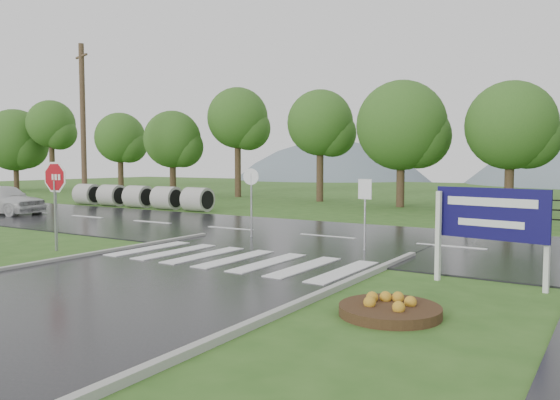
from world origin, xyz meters
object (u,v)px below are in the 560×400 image
Objects in this scene: culvert_pipes at (138,197)px; estate_billboard at (491,219)px; car_white at (3,215)px; stop_sign at (55,185)px.

estate_billboard is (20.07, -9.50, 0.75)m from culvert_pipes.
stop_sign is at bearing -122.72° from car_white.
car_white is at bearing 155.42° from stop_sign.
car_white is at bearing -110.87° from culvert_pipes.
estate_billboard is at bearing 9.83° from stop_sign.
culvert_pipes is at bearing 154.66° from estate_billboard.
culvert_pipes is 2.27× the size of car_white.
stop_sign is at bearing -51.86° from culvert_pipes.
estate_billboard is (11.09, 1.92, -0.49)m from stop_sign.
car_white is (-22.44, 3.27, -1.35)m from estate_billboard.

